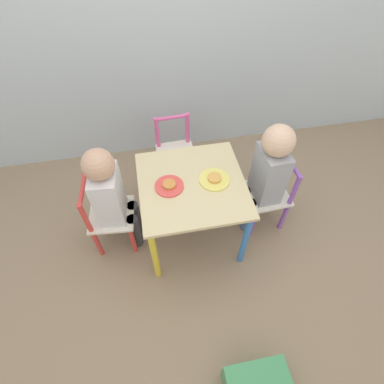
{
  "coord_description": "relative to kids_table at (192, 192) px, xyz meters",
  "views": [
    {
      "loc": [
        -0.2,
        -1.04,
        1.72
      ],
      "look_at": [
        0.0,
        0.0,
        0.42
      ],
      "focal_mm": 28.0,
      "sensor_mm": 36.0,
      "label": 1
    }
  ],
  "objects": [
    {
      "name": "chair_red",
      "position": [
        -0.5,
        0.05,
        -0.17
      ],
      "size": [
        0.28,
        0.28,
        0.51
      ],
      "rotation": [
        0.0,
        0.0,
        1.48
      ],
      "color": "silver",
      "rests_on": "ground_plane"
    },
    {
      "name": "chair_purple",
      "position": [
        0.5,
        0.03,
        -0.17
      ],
      "size": [
        0.27,
        0.27,
        0.51
      ],
      "rotation": [
        0.0,
        0.0,
        -1.52
      ],
      "color": "silver",
      "rests_on": "ground_plane"
    },
    {
      "name": "plate_right",
      "position": [
        0.12,
        0.0,
        0.08
      ],
      "size": [
        0.17,
        0.17,
        0.03
      ],
      "color": "#EADB66",
      "rests_on": "kids_table"
    },
    {
      "name": "storage_bin",
      "position": [
        0.13,
        -0.92,
        -0.33
      ],
      "size": [
        0.29,
        0.17,
        0.17
      ],
      "color": "#3D8E56",
      "rests_on": "ground_plane"
    },
    {
      "name": "kids_table",
      "position": [
        0.0,
        0.0,
        0.0
      ],
      "size": [
        0.58,
        0.58,
        0.49
      ],
      "color": "beige",
      "rests_on": "ground_plane"
    },
    {
      "name": "child_left",
      "position": [
        -0.44,
        0.04,
        0.04
      ],
      "size": [
        0.22,
        0.21,
        0.77
      ],
      "rotation": [
        0.0,
        0.0,
        1.48
      ],
      "color": "#38383D",
      "rests_on": "ground_plane"
    },
    {
      "name": "chair_pink",
      "position": [
        -0.02,
        0.5,
        -0.17
      ],
      "size": [
        0.27,
        0.27,
        0.51
      ],
      "rotation": [
        0.0,
        0.0,
        0.04
      ],
      "color": "silver",
      "rests_on": "ground_plane"
    },
    {
      "name": "ground_plane",
      "position": [
        0.0,
        0.0,
        -0.42
      ],
      "size": [
        6.0,
        6.0,
        0.0
      ],
      "primitive_type": "plane",
      "color": "#8C755B"
    },
    {
      "name": "child_right",
      "position": [
        0.44,
        0.02,
        0.06
      ],
      "size": [
        0.22,
        0.21,
        0.79
      ],
      "rotation": [
        0.0,
        0.0,
        -1.52
      ],
      "color": "#4C608E",
      "rests_on": "ground_plane"
    },
    {
      "name": "plate_left",
      "position": [
        -0.12,
        0.0,
        0.08
      ],
      "size": [
        0.16,
        0.16,
        0.03
      ],
      "color": "#E54C47",
      "rests_on": "kids_table"
    }
  ]
}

